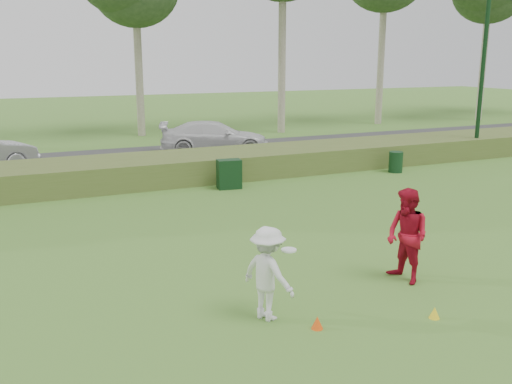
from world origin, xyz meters
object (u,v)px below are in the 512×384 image
player_red (407,236)px  player_white (268,273)px  cone_orange (317,323)px  utility_cabinet (229,174)px  car_right (215,137)px  trash_bin (396,162)px  cone_yellow (434,313)px  lamp_post (486,29)px

player_red → player_white: bearing=-89.0°
player_white → cone_orange: player_white is taller
utility_cabinet → car_right: (2.04, 6.99, 0.28)m
trash_bin → cone_orange: bearing=-132.9°
cone_orange → cone_yellow: (2.07, -0.50, -0.01)m
player_red → trash_bin: (6.87, 9.21, -0.55)m
cone_orange → trash_bin: 14.04m
cone_orange → trash_bin: trash_bin is taller
player_red → cone_orange: bearing=-73.6°
player_white → utility_cabinet: bearing=-41.3°
player_white → lamp_post: bearing=-78.7°
player_white → car_right: bearing=-40.7°
cone_orange → car_right: car_right is taller
lamp_post → trash_bin: (-5.35, -1.20, -5.18)m
cone_yellow → car_right: (2.49, 17.83, 0.69)m
player_white → cone_yellow: 3.00m
player_white → trash_bin: player_white is taller
cone_yellow → utility_cabinet: (0.45, 10.84, 0.40)m
cone_orange → player_white: bearing=129.9°
player_red → trash_bin: size_ratio=2.35×
trash_bin → car_right: size_ratio=0.16×
cone_orange → cone_yellow: cone_orange is taller
lamp_post → player_white: 19.46m
cone_orange → player_red: bearing=22.0°
player_white → trash_bin: bearing=-70.1°
lamp_post → utility_cabinet: 13.44m
utility_cabinet → trash_bin: (7.03, -0.06, -0.10)m
lamp_post → utility_cabinet: (-12.38, -1.15, -5.09)m
cone_orange → cone_yellow: size_ratio=1.06×
cone_yellow → utility_cabinet: utility_cabinet is taller
lamp_post → car_right: bearing=150.6°
lamp_post → cone_orange: bearing=-142.4°
trash_bin → car_right: (-4.99, 7.04, 0.38)m
utility_cabinet → player_white: bearing=-100.3°
utility_cabinet → car_right: size_ratio=0.20×
player_white → car_right: size_ratio=0.33×
player_red → cone_orange: size_ratio=8.71×
lamp_post → cone_orange: size_ratio=37.05×
cone_orange → car_right: size_ratio=0.04×
cone_yellow → car_right: 18.01m
player_red → cone_yellow: 1.90m
lamp_post → cone_yellow: size_ratio=39.38×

